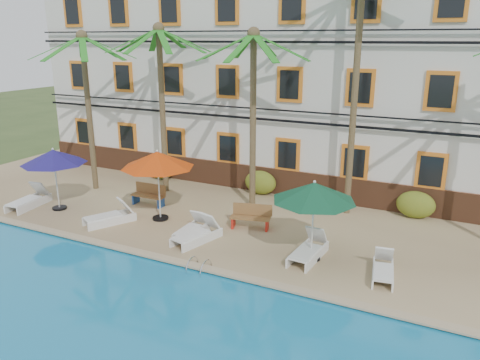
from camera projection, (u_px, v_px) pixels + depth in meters
The scene contains 23 objects.
ground at pixel (174, 254), 16.18m from camera, with size 100.00×100.00×0.00m, color #384C23.
pool_deck at pixel (238, 206), 20.43m from camera, with size 30.00×12.00×0.25m, color tan.
pool_coping at pixel (158, 257), 15.32m from camera, with size 30.00×0.35×0.06m, color tan.
hotel_building at pixel (283, 76), 23.18m from camera, with size 25.40×6.44×10.22m.
palm_a at pixel (87, 88), 21.07m from camera, with size 4.60×4.60×7.25m.
palm_b at pixel (161, 85), 20.65m from camera, with size 4.60×4.60×7.56m.
palm_c at pixel (253, 94), 18.62m from camera, with size 4.60×4.60×7.33m.
palm_d at pixel (357, 59), 17.53m from camera, with size 4.60×4.60×9.75m.
shrub_left at pixel (161, 168), 23.81m from camera, with size 1.50×0.90×1.10m, color #1B5A19.
shrub_mid at pixel (260, 182), 21.46m from camera, with size 1.50×0.90×1.10m, color #1B5A19.
shrub_right at pixel (416, 205), 18.61m from camera, with size 1.50×0.90×1.10m, color #1B5A19.
umbrella_blue at pixel (54, 157), 19.07m from camera, with size 2.64×2.64×2.64m.
umbrella_red at pixel (157, 160), 17.91m from camera, with size 2.84×2.84×2.84m.
umbrella_green at pixel (314, 192), 14.60m from camera, with size 2.69×2.69×2.69m.
lounger_a at pixel (29, 200), 19.91m from camera, with size 0.98×2.11×0.96m.
lounger_b at pixel (111, 216), 18.14m from camera, with size 1.53×2.04×0.92m.
lounger_c at pixel (192, 228), 17.07m from camera, with size 0.62×1.68×0.79m.
lounger_d at pixel (197, 233), 16.49m from camera, with size 1.19×2.06×0.92m.
lounger_e at pixel (309, 250), 15.22m from camera, with size 0.84×2.02×0.93m.
lounger_f at pixel (383, 269), 14.04m from camera, with size 0.87×1.77×0.80m.
bench_left at pixel (149, 194), 20.08m from camera, with size 1.51×0.51×0.93m.
bench_right at pixel (251, 216), 17.63m from camera, with size 1.57×0.84×0.93m.
pool_ladder at pixel (199, 269), 14.56m from camera, with size 0.54×0.74×0.74m.
Camera 1 is at (8.55, -12.21, 7.16)m, focal length 35.00 mm.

